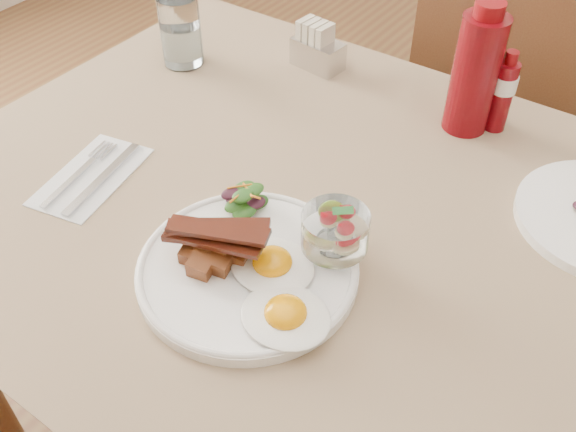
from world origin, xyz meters
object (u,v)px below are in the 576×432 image
at_px(fruit_cup, 335,231).
at_px(ketchup_bottle, 475,72).
at_px(water_glass, 181,35).
at_px(sugar_caddy, 317,49).
at_px(main_plate, 248,270).
at_px(hot_sauce_bottle, 502,92).
at_px(table, 366,277).
at_px(chair_far, 511,134).

relative_size(fruit_cup, ketchup_bottle, 0.40).
bearing_deg(water_glass, sugar_caddy, 31.76).
relative_size(sugar_caddy, water_glass, 0.77).
distance_m(ketchup_bottle, sugar_caddy, 0.31).
relative_size(fruit_cup, sugar_caddy, 0.87).
xyz_separation_m(main_plate, water_glass, (-0.42, 0.35, 0.05)).
relative_size(main_plate, water_glass, 2.20).
bearing_deg(ketchup_bottle, fruit_cup, -91.54).
distance_m(hot_sauce_bottle, water_glass, 0.57).
height_order(table, water_glass, water_glass).
xyz_separation_m(chair_far, hot_sauce_bottle, (0.04, -0.33, 0.29)).
relative_size(chair_far, main_plate, 3.32).
height_order(table, fruit_cup, fruit_cup).
relative_size(fruit_cup, hot_sauce_bottle, 0.62).
relative_size(table, chair_far, 1.43).
distance_m(fruit_cup, sugar_caddy, 0.50).
bearing_deg(chair_far, ketchup_bottle, -90.17).
bearing_deg(ketchup_bottle, hot_sauce_bottle, 30.91).
distance_m(hot_sauce_bottle, sugar_caddy, 0.34).
distance_m(ketchup_bottle, hot_sauce_bottle, 0.06).
distance_m(chair_far, water_glass, 0.75).
xyz_separation_m(fruit_cup, hot_sauce_bottle, (0.05, 0.41, 0.00)).
relative_size(chair_far, sugar_caddy, 9.47).
xyz_separation_m(main_plate, hot_sauce_bottle, (0.13, 0.48, 0.06)).
bearing_deg(chair_far, fruit_cup, -90.88).
distance_m(ketchup_bottle, water_glass, 0.53).
relative_size(table, fruit_cup, 15.63).
relative_size(table, hot_sauce_bottle, 9.72).
bearing_deg(main_plate, fruit_cup, 42.60).
distance_m(fruit_cup, ketchup_bottle, 0.39).
relative_size(main_plate, fruit_cup, 3.29).
height_order(main_plate, ketchup_bottle, ketchup_bottle).
bearing_deg(main_plate, chair_far, 83.60).
bearing_deg(chair_far, sugar_caddy, -131.97).
xyz_separation_m(chair_far, main_plate, (-0.09, -0.82, 0.24)).
height_order(chair_far, main_plate, chair_far).
bearing_deg(table, main_plate, -120.68).
distance_m(chair_far, main_plate, 0.86).
distance_m(main_plate, hot_sauce_bottle, 0.51).
distance_m(fruit_cup, water_glass, 0.57).
distance_m(table, sugar_caddy, 0.46).
bearing_deg(sugar_caddy, table, -40.78).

